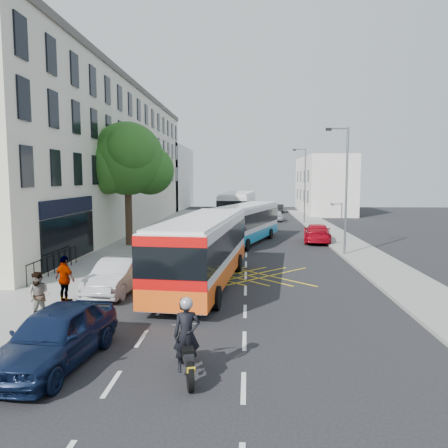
# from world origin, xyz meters

# --- Properties ---
(ground) EXTENTS (120.00, 120.00, 0.00)m
(ground) POSITION_xyz_m (0.00, 0.00, 0.00)
(ground) COLOR black
(ground) RESTS_ON ground
(pavement_left) EXTENTS (5.00, 70.00, 0.15)m
(pavement_left) POSITION_xyz_m (-8.50, 15.00, 0.07)
(pavement_left) COLOR gray
(pavement_left) RESTS_ON ground
(pavement_right) EXTENTS (3.00, 70.00, 0.15)m
(pavement_right) POSITION_xyz_m (7.50, 15.00, 0.07)
(pavement_right) COLOR gray
(pavement_right) RESTS_ON ground
(terrace_main) EXTENTS (8.30, 45.00, 13.50)m
(terrace_main) POSITION_xyz_m (-14.00, 24.49, 6.76)
(terrace_main) COLOR beige
(terrace_main) RESTS_ON ground
(terrace_far) EXTENTS (8.00, 20.00, 10.00)m
(terrace_far) POSITION_xyz_m (-14.00, 55.00, 5.00)
(terrace_far) COLOR silver
(terrace_far) RESTS_ON ground
(building_right) EXTENTS (6.00, 18.00, 8.00)m
(building_right) POSITION_xyz_m (11.00, 48.00, 4.00)
(building_right) COLOR silver
(building_right) RESTS_ON ground
(street_tree) EXTENTS (6.30, 5.70, 8.80)m
(street_tree) POSITION_xyz_m (-8.51, 14.97, 6.29)
(street_tree) COLOR #382619
(street_tree) RESTS_ON pavement_left
(lamp_near) EXTENTS (1.45, 0.15, 8.00)m
(lamp_near) POSITION_xyz_m (6.20, 12.00, 4.62)
(lamp_near) COLOR slate
(lamp_near) RESTS_ON pavement_right
(lamp_far) EXTENTS (1.45, 0.15, 8.00)m
(lamp_far) POSITION_xyz_m (6.20, 32.00, 4.62)
(lamp_far) COLOR slate
(lamp_far) RESTS_ON pavement_right
(railings) EXTENTS (0.08, 5.60, 1.14)m
(railings) POSITION_xyz_m (-9.70, 5.30, 0.72)
(railings) COLOR black
(railings) RESTS_ON pavement_left
(bus_near) EXTENTS (3.78, 11.55, 3.19)m
(bus_near) POSITION_xyz_m (-1.98, 4.02, 1.68)
(bus_near) COLOR silver
(bus_near) RESTS_ON ground
(bus_mid) EXTENTS (5.47, 10.72, 2.95)m
(bus_mid) POSITION_xyz_m (-0.04, 17.33, 1.55)
(bus_mid) COLOR silver
(bus_mid) RESTS_ON ground
(bus_far) EXTENTS (3.81, 12.48, 3.46)m
(bus_far) POSITION_xyz_m (-0.90, 29.91, 1.82)
(bus_far) COLOR silver
(bus_far) RESTS_ON ground
(motorbike) EXTENTS (0.86, 2.28, 2.05)m
(motorbike) POSITION_xyz_m (-1.43, -5.49, 0.96)
(motorbike) COLOR black
(motorbike) RESTS_ON ground
(parked_car_blue) EXTENTS (2.39, 4.84, 1.59)m
(parked_car_blue) POSITION_xyz_m (-5.04, -4.97, 0.79)
(parked_car_blue) COLOR #0D1937
(parked_car_blue) RESTS_ON ground
(parked_car_silver) EXTENTS (1.90, 4.55, 1.46)m
(parked_car_silver) POSITION_xyz_m (-5.60, 2.44, 0.73)
(parked_car_silver) COLOR #ACADB4
(parked_car_silver) RESTS_ON ground
(red_hatchback) EXTENTS (2.66, 5.21, 1.45)m
(red_hatchback) POSITION_xyz_m (5.50, 18.04, 0.72)
(red_hatchback) COLOR #B50719
(red_hatchback) RESTS_ON ground
(distant_car_grey) EXTENTS (2.79, 5.33, 1.43)m
(distant_car_grey) POSITION_xyz_m (-1.49, 45.52, 0.72)
(distant_car_grey) COLOR #3E4146
(distant_car_grey) RESTS_ON ground
(distant_car_silver) EXTENTS (1.84, 3.86, 1.27)m
(distant_car_silver) POSITION_xyz_m (3.48, 34.71, 0.64)
(distant_car_silver) COLOR #B4B7BC
(distant_car_silver) RESTS_ON ground
(distant_car_dark) EXTENTS (1.69, 3.80, 1.21)m
(distant_car_dark) POSITION_xyz_m (4.66, 47.30, 0.61)
(distant_car_dark) COLOR black
(distant_car_dark) RESTS_ON ground
(pedestrian_near) EXTENTS (0.84, 0.66, 1.67)m
(pedestrian_near) POSITION_xyz_m (-7.00, -1.85, 0.98)
(pedestrian_near) COLOR gray
(pedestrian_near) RESTS_ON pavement_left
(pedestrian_far) EXTENTS (1.16, 0.92, 1.84)m
(pedestrian_far) POSITION_xyz_m (-7.00, 0.29, 1.07)
(pedestrian_far) COLOR gray
(pedestrian_far) RESTS_ON pavement_left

